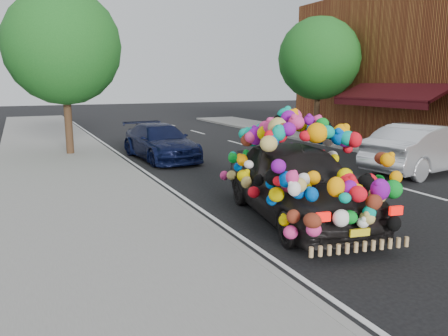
# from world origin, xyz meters

# --- Properties ---
(ground) EXTENTS (100.00, 100.00, 0.00)m
(ground) POSITION_xyz_m (0.00, 0.00, 0.00)
(ground) COLOR black
(ground) RESTS_ON ground
(sidewalk) EXTENTS (4.00, 60.00, 0.12)m
(sidewalk) POSITION_xyz_m (-4.30, 0.00, 0.06)
(sidewalk) COLOR gray
(sidewalk) RESTS_ON ground
(kerb) EXTENTS (0.15, 60.00, 0.13)m
(kerb) POSITION_xyz_m (-2.35, 0.00, 0.07)
(kerb) COLOR gray
(kerb) RESTS_ON ground
(footpath_far) EXTENTS (3.00, 40.00, 0.12)m
(footpath_far) POSITION_xyz_m (8.20, 3.00, 0.06)
(footpath_far) COLOR gray
(footpath_far) RESTS_ON ground
(lane_markings) EXTENTS (6.00, 50.00, 0.01)m
(lane_markings) POSITION_xyz_m (3.60, 0.00, 0.01)
(lane_markings) COLOR silver
(lane_markings) RESTS_ON ground
(tree_near_sidewalk) EXTENTS (4.20, 4.20, 6.13)m
(tree_near_sidewalk) POSITION_xyz_m (-3.80, 9.50, 4.02)
(tree_near_sidewalk) COLOR #332114
(tree_near_sidewalk) RESTS_ON ground
(tree_far_b) EXTENTS (4.00, 4.00, 5.90)m
(tree_far_b) POSITION_xyz_m (8.00, 10.00, 3.89)
(tree_far_b) COLOR #332114
(tree_far_b) RESTS_ON ground
(plush_art_car) EXTENTS (3.02, 5.13, 2.22)m
(plush_art_car) POSITION_xyz_m (-0.43, -0.57, 1.14)
(plush_art_car) COLOR black
(plush_art_car) RESTS_ON ground
(navy_sedan) EXTENTS (2.08, 4.50, 1.27)m
(navy_sedan) POSITION_xyz_m (-0.88, 7.45, 0.64)
(navy_sedan) COLOR black
(navy_sedan) RESTS_ON ground
(silver_hatchback) EXTENTS (4.78, 2.29, 1.51)m
(silver_hatchback) POSITION_xyz_m (5.87, 1.62, 0.76)
(silver_hatchback) COLOR silver
(silver_hatchback) RESTS_ON ground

